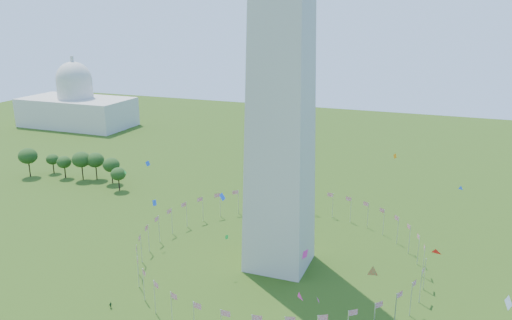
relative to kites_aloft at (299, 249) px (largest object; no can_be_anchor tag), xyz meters
The scene contains 4 objects.
flag_ring 33.06m from the kites_aloft, 116.54° to the left, with size 80.24×80.24×9.00m.
capitol_building 248.62m from the kites_aloft, 141.00° to the left, with size 70.00×35.00×46.00m, color beige, non-canonical shape.
kites_aloft is the anchor object (origin of this frame).
tree_line_west 137.90m from the kites_aloft, 150.67° to the left, with size 55.56×15.64×12.70m.
Camera 1 is at (40.34, -74.50, 69.88)m, focal length 35.00 mm.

